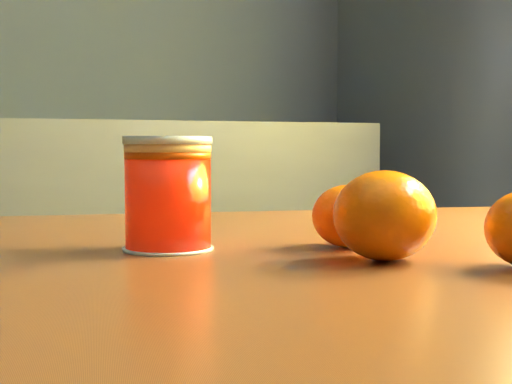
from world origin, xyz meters
name	(u,v)px	position (x,y,z in m)	size (l,w,h in m)	color
table	(397,361)	(1.01, 0.11, 0.66)	(1.09, 0.82, 0.76)	brown
juice_glass	(168,194)	(0.82, 0.15, 0.80)	(0.07, 0.07, 0.09)	#FF1C05
orange_front	(384,215)	(0.96, 0.05, 0.79)	(0.07, 0.07, 0.07)	#F06004
orange_back	(347,216)	(0.97, 0.12, 0.78)	(0.06, 0.06, 0.05)	#F06004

